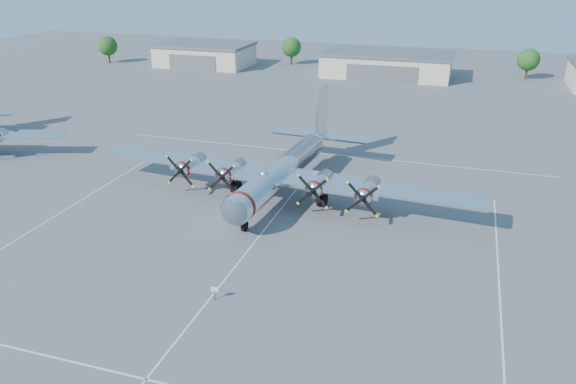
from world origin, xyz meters
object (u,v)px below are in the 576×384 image
(tree_far_west, at_px, (108,46))
(main_bomber_b29, at_px, (284,193))
(hangar_center, at_px, (387,64))
(info_placard, at_px, (215,291))
(tree_west, at_px, (291,47))
(tree_east, at_px, (528,60))
(hangar_west, at_px, (205,54))

(tree_far_west, distance_m, main_bomber_b29, 96.92)
(hangar_center, xyz_separation_m, info_placard, (0.46, -94.28, -1.90))
(tree_west, relative_size, tree_east, 1.00)
(main_bomber_b29, bearing_deg, info_placard, -81.96)
(hangar_west, distance_m, info_placard, 104.68)
(hangar_west, bearing_deg, tree_far_west, -170.99)
(hangar_west, xyz_separation_m, info_placard, (45.46, -94.28, -1.90))
(tree_far_west, relative_size, tree_west, 1.00)
(tree_east, bearing_deg, hangar_center, -168.62)
(hangar_center, distance_m, main_bomber_b29, 71.96)
(tree_far_west, distance_m, tree_west, 46.57)
(main_bomber_b29, bearing_deg, hangar_center, 93.49)
(tree_west, relative_size, info_placard, 5.75)
(hangar_west, bearing_deg, hangar_center, -0.00)
(tree_far_west, bearing_deg, tree_west, 14.93)
(hangar_west, height_order, main_bomber_b29, hangar_west)
(info_placard, bearing_deg, tree_west, 95.85)
(hangar_center, distance_m, tree_east, 30.64)
(hangar_west, xyz_separation_m, tree_far_west, (-25.00, -3.96, 1.51))
(tree_west, height_order, info_placard, tree_west)
(hangar_center, relative_size, main_bomber_b29, 0.64)
(hangar_west, bearing_deg, tree_west, 21.89)
(tree_west, bearing_deg, hangar_center, -17.82)
(hangar_west, distance_m, tree_far_west, 25.36)
(hangar_west, xyz_separation_m, tree_west, (20.00, 8.04, 1.51))
(hangar_center, distance_m, tree_west, 26.30)
(tree_far_west, xyz_separation_m, tree_west, (45.00, 12.00, 0.00))
(main_bomber_b29, height_order, info_placard, main_bomber_b29)
(hangar_center, height_order, tree_east, tree_east)
(hangar_center, relative_size, tree_west, 4.31)
(hangar_west, relative_size, info_placard, 19.57)
(hangar_west, height_order, info_placard, hangar_west)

